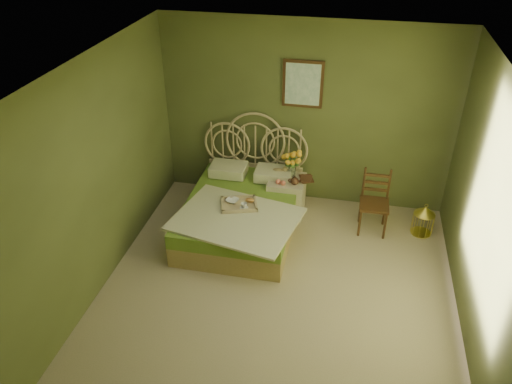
% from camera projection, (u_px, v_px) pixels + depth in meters
% --- Properties ---
extents(floor, '(4.50, 4.50, 0.00)m').
position_uv_depth(floor, '(275.00, 300.00, 5.62)').
color(floor, tan).
rests_on(floor, ground).
extents(ceiling, '(4.50, 4.50, 0.00)m').
position_uv_depth(ceiling, '(281.00, 76.00, 4.25)').
color(ceiling, silver).
rests_on(ceiling, wall_back).
extents(wall_back, '(4.00, 0.00, 4.00)m').
position_uv_depth(wall_back, '(305.00, 115.00, 6.80)').
color(wall_back, '#5C6535').
rests_on(wall_back, floor).
extents(wall_left, '(0.00, 4.50, 4.50)m').
position_uv_depth(wall_left, '(91.00, 183.00, 5.28)').
color(wall_left, '#5C6535').
rests_on(wall_left, floor).
extents(wall_right, '(0.00, 4.50, 4.50)m').
position_uv_depth(wall_right, '(491.00, 228.00, 4.59)').
color(wall_right, '#5C6535').
rests_on(wall_right, floor).
extents(wall_art, '(0.54, 0.04, 0.64)m').
position_uv_depth(wall_art, '(303.00, 84.00, 6.55)').
color(wall_art, '#391F0F').
rests_on(wall_art, wall_back).
extents(bed, '(1.66, 2.10, 1.30)m').
position_uv_depth(bed, '(242.00, 210.00, 6.65)').
color(bed, tan).
rests_on(bed, floor).
extents(nightstand, '(0.49, 0.49, 0.97)m').
position_uv_depth(nightstand, '(287.00, 191.00, 6.95)').
color(nightstand, beige).
rests_on(nightstand, floor).
extents(chair, '(0.38, 0.38, 0.86)m').
position_uv_depth(chair, '(375.00, 197.00, 6.57)').
color(chair, '#391F0F').
rests_on(chair, floor).
extents(birdcage, '(0.27, 0.27, 0.41)m').
position_uv_depth(birdcage, '(423.00, 220.00, 6.60)').
color(birdcage, gold).
rests_on(birdcage, floor).
extents(book_lower, '(0.24, 0.27, 0.02)m').
position_uv_depth(book_lower, '(300.00, 179.00, 6.82)').
color(book_lower, '#381E0F').
rests_on(book_lower, nightstand).
extents(book_upper, '(0.17, 0.22, 0.02)m').
position_uv_depth(book_upper, '(300.00, 178.00, 6.81)').
color(book_upper, '#472819').
rests_on(book_upper, nightstand).
extents(cereal_bowl, '(0.20, 0.20, 0.04)m').
position_uv_depth(cereal_bowl, '(232.00, 201.00, 6.41)').
color(cereal_bowl, white).
rests_on(cereal_bowl, bed).
extents(coffee_cup, '(0.08, 0.08, 0.07)m').
position_uv_depth(coffee_cup, '(244.00, 206.00, 6.28)').
color(coffee_cup, white).
rests_on(coffee_cup, bed).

